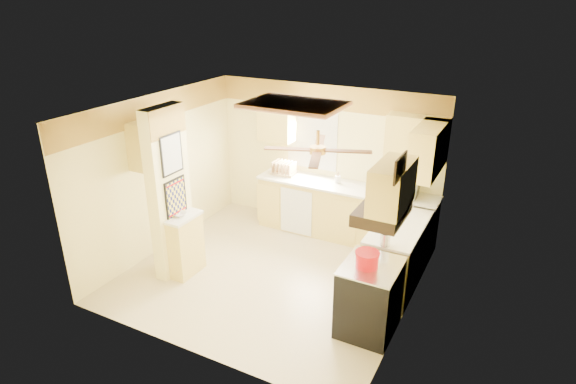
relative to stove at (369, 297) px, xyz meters
The scene contains 34 objects.
floor 1.82m from the stove, 161.77° to the left, with size 4.00×4.00×0.00m, color beige.
ceiling 2.69m from the stove, 161.77° to the left, with size 4.00×4.00×0.00m, color white.
wall_back 3.07m from the stove, 124.28° to the left, with size 4.00×4.00×0.00m, color #FFEF9B.
wall_front 2.29m from the stove, 141.04° to the right, with size 4.00×4.00×0.00m, color #FFEF9B.
wall_left 3.79m from the stove, behind, with size 3.80×3.80×0.00m, color #FFEF9B.
wall_right 1.02m from the stove, 59.02° to the left, with size 3.80×3.80×0.00m, color #FFEF9B.
wallpaper_border 3.48m from the stove, 124.50° to the left, with size 4.00×0.02×0.40m, color #FFCB4B.
partition_column 3.12m from the stove, behind, with size 0.20×0.70×2.50m, color #FFEF9B.
partition_ledge 2.80m from the stove, behind, with size 0.25×0.55×0.90m, color #F6DB67.
ledge_top 2.84m from the stove, behind, with size 0.28×0.58×0.04m, color white.
lower_cabinets_back 2.45m from the stove, 118.55° to the left, with size 3.00×0.60×0.90m, color #F6DB67.
lower_cabinets_right 1.15m from the stove, 88.49° to the left, with size 0.60×1.40×0.90m, color #F6DB67.
countertop_back 2.48m from the stove, 118.66° to the left, with size 3.04×0.64×0.04m, color white.
countertop_right 1.24m from the stove, 88.99° to the left, with size 0.64×1.44×0.04m, color white.
dishwasher_panel 2.66m from the stove, 136.25° to the left, with size 0.58×0.02×0.80m, color white.
window 3.29m from the stove, 128.23° to the left, with size 0.92×0.02×1.02m.
upper_cab_back_left 3.67m from the stove, 137.92° to the left, with size 0.60×0.35×0.70m, color #F6DB67.
upper_cab_back_right 2.67m from the stove, 93.01° to the left, with size 0.90×0.35×0.70m, color #F6DB67.
upper_cab_right 2.28m from the stove, 85.07° to the left, with size 0.35×1.00×0.70m, color #F6DB67.
upper_cab_left_wall 3.77m from the stove, behind, with size 0.35×0.75×0.70m, color #F6DB67.
upper_cab_over_stove 1.50m from the stove, ahead, with size 0.35×0.76×0.52m, color #F6DB67.
stove is the anchor object (origin of this frame).
range_hood 1.16m from the stove, ahead, with size 0.50×0.76×0.14m, color black.
poster_menu 3.22m from the stove, behind, with size 0.02×0.42×0.57m.
poster_nashville 3.00m from the stove, behind, with size 0.02×0.42×0.57m.
ceiling_light_panel 2.75m from the stove, 146.22° to the left, with size 1.35×0.95×0.06m.
ceiling_fan 1.95m from the stove, 167.38° to the right, with size 1.15×1.15×0.26m.
vent_grate 1.90m from the stove, 48.45° to the right, with size 0.02×0.40×0.25m, color black.
microwave 2.28m from the stove, 97.68° to the left, with size 0.58×0.39×0.32m, color white.
bowl 2.89m from the stove, behind, with size 0.20×0.20×0.05m, color white.
dutch_oven 0.56m from the stove, 129.48° to the right, with size 0.29×0.29×0.19m.
kettle 0.75m from the stove, 89.73° to the left, with size 0.13×0.13×0.20m.
dish_rack 3.23m from the stove, 137.16° to the left, with size 0.42×0.32×0.23m.
utensil_crock 2.64m from the stove, 121.12° to the left, with size 0.10×0.10×0.19m.
Camera 1 is at (3.05, -5.35, 3.90)m, focal length 30.00 mm.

